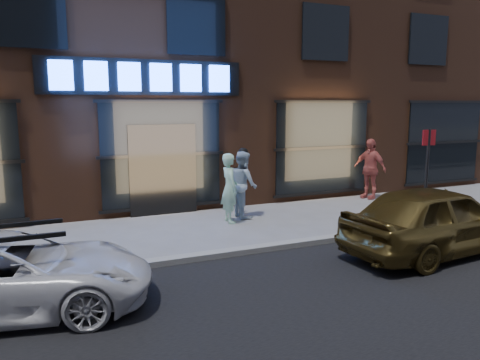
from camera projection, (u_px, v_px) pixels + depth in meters
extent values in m
plane|color=slate|center=(215.00, 258.00, 9.04)|extent=(90.00, 90.00, 0.00)
cube|color=gray|center=(215.00, 255.00, 9.03)|extent=(60.00, 0.25, 0.12)
cube|color=#54301E|center=(129.00, 40.00, 15.46)|extent=(30.00, 8.00, 10.00)
cube|color=black|center=(145.00, 77.00, 11.86)|extent=(5.20, 0.06, 0.90)
cube|color=black|center=(163.00, 170.00, 12.39)|extent=(1.80, 0.10, 2.40)
cube|color=#FFBF72|center=(162.00, 155.00, 12.37)|extent=(3.00, 0.04, 2.60)
cube|color=black|center=(162.00, 155.00, 12.34)|extent=(3.20, 0.06, 2.80)
cube|color=#FFBF72|center=(322.00, 148.00, 14.35)|extent=(3.00, 0.04, 2.60)
cube|color=black|center=(323.00, 148.00, 14.31)|extent=(3.20, 0.06, 2.80)
cube|color=#FFBF72|center=(443.00, 142.00, 16.32)|extent=(3.00, 0.04, 2.60)
cube|color=black|center=(444.00, 142.00, 16.29)|extent=(3.20, 0.06, 2.80)
cube|color=black|center=(29.00, 12.00, 10.60)|extent=(1.60, 0.06, 1.60)
cube|color=black|center=(196.00, 24.00, 12.18)|extent=(1.60, 0.06, 1.60)
cube|color=black|center=(326.00, 33.00, 13.76)|extent=(1.60, 0.06, 1.60)
cube|color=black|center=(429.00, 40.00, 15.34)|extent=(1.60, 0.06, 1.60)
cube|color=#2659FF|center=(61.00, 75.00, 11.01)|extent=(0.55, 0.12, 0.70)
cube|color=#2659FF|center=(96.00, 76.00, 11.33)|extent=(0.55, 0.12, 0.70)
cube|color=#2659FF|center=(129.00, 77.00, 11.64)|extent=(0.55, 0.12, 0.70)
cube|color=#2659FF|center=(161.00, 77.00, 11.96)|extent=(0.55, 0.12, 0.70)
cube|color=#2659FF|center=(191.00, 78.00, 12.28)|extent=(0.55, 0.12, 0.70)
cube|color=#2659FF|center=(219.00, 79.00, 12.59)|extent=(0.55, 0.12, 0.70)
imported|color=#C2FFD8|center=(229.00, 188.00, 11.58)|extent=(0.44, 0.65, 1.74)
imported|color=silver|center=(243.00, 184.00, 12.16)|extent=(0.66, 0.85, 1.74)
imported|color=#C65B51|center=(370.00, 169.00, 14.53)|extent=(0.78, 1.19, 1.87)
imported|color=silver|center=(6.00, 275.00, 6.59)|extent=(4.33, 2.61, 1.12)
imported|color=brown|center=(437.00, 219.00, 9.17)|extent=(4.21, 1.99, 1.39)
cylinder|color=#262628|center=(426.00, 177.00, 11.34)|extent=(0.07, 0.07, 2.34)
cube|color=#AC131B|center=(429.00, 138.00, 11.19)|extent=(0.37, 0.06, 0.37)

